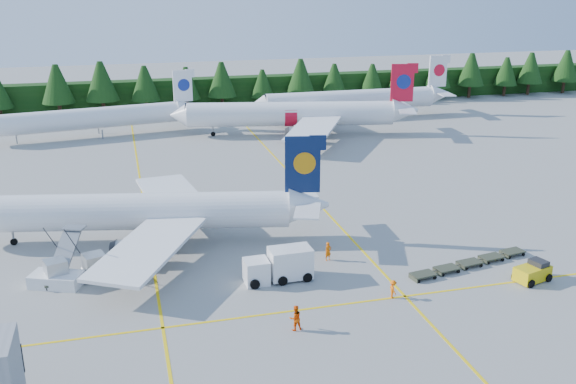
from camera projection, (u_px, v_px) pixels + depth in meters
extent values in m
plane|color=gray|center=(315.00, 274.00, 57.66)|extent=(320.00, 320.00, 0.00)
cube|color=yellow|center=(145.00, 213.00, 72.60)|extent=(0.25, 120.00, 0.01)
cube|color=yellow|center=(314.00, 199.00, 77.47)|extent=(0.25, 120.00, 0.01)
cube|color=yellow|center=(337.00, 305.00, 52.16)|extent=(80.00, 0.25, 0.01)
cube|color=black|center=(198.00, 93.00, 131.94)|extent=(220.00, 4.00, 6.00)
cylinder|color=silver|center=(132.00, 212.00, 63.60)|extent=(31.32, 10.02, 3.67)
cube|color=#08173E|center=(303.00, 165.00, 62.99)|extent=(3.48, 1.03, 5.69)
cube|color=silver|center=(170.00, 192.00, 71.31)|extent=(6.95, 14.28, 1.04)
cylinder|color=gray|center=(150.00, 210.00, 69.27)|extent=(3.45, 2.53, 1.93)
cube|color=silver|center=(148.00, 247.00, 56.51)|extent=(11.64, 14.69, 1.04)
cylinder|color=gray|center=(133.00, 250.00, 59.18)|extent=(3.45, 2.53, 1.93)
cylinder|color=gray|center=(13.00, 237.00, 63.81)|extent=(0.22, 0.22, 1.56)
cylinder|color=silver|center=(290.00, 114.00, 108.05)|extent=(34.63, 10.98, 4.06)
cone|color=silver|center=(179.00, 115.00, 107.08)|extent=(3.61, 4.55, 4.06)
cube|color=red|center=(402.00, 83.00, 107.42)|extent=(3.85, 1.13, 6.30)
cube|color=silver|center=(304.00, 108.00, 116.58)|extent=(7.73, 15.81, 1.15)
cylinder|color=gray|center=(294.00, 118.00, 114.32)|extent=(3.81, 2.79, 2.13)
cube|color=silver|center=(313.00, 128.00, 100.22)|extent=(12.84, 16.25, 1.15)
cylinder|color=gray|center=(299.00, 134.00, 103.16)|extent=(3.81, 2.79, 2.13)
cylinder|color=gray|center=(213.00, 131.00, 108.25)|extent=(0.24, 0.24, 1.73)
cylinder|color=silver|center=(88.00, 119.00, 106.71)|extent=(30.17, 8.19, 3.53)
cube|color=silver|center=(183.00, 86.00, 111.58)|extent=(3.36, 0.83, 5.47)
cylinder|color=gray|center=(17.00, 140.00, 103.11)|extent=(0.21, 0.21, 1.41)
cylinder|color=silver|center=(350.00, 100.00, 121.11)|extent=(32.92, 4.15, 3.87)
cone|color=silver|center=(259.00, 105.00, 116.65)|extent=(2.74, 3.89, 3.87)
cube|color=silver|center=(438.00, 71.00, 124.08)|extent=(3.68, 0.37, 6.00)
cylinder|color=gray|center=(287.00, 118.00, 118.83)|extent=(0.23, 0.23, 1.55)
cube|color=silver|center=(57.00, 280.00, 55.30)|extent=(4.89, 3.78, 1.14)
cube|color=gray|center=(65.00, 251.00, 56.67)|extent=(3.12, 4.45, 3.07)
cube|color=gray|center=(74.00, 228.00, 58.18)|extent=(2.20, 1.86, 0.12)
cube|color=white|center=(256.00, 272.00, 55.68)|extent=(2.12, 2.12, 2.16)
cube|color=black|center=(256.00, 266.00, 55.52)|extent=(1.80, 2.00, 0.92)
cube|color=white|center=(290.00, 262.00, 56.37)|extent=(3.76, 2.37, 2.67)
cube|color=gold|center=(532.00, 273.00, 56.17)|extent=(3.52, 2.50, 1.25)
cube|color=black|center=(539.00, 263.00, 56.25)|extent=(1.49, 1.73, 0.57)
cube|color=#323627|center=(423.00, 274.00, 56.73)|extent=(2.35, 1.67, 0.13)
cube|color=#323627|center=(447.00, 268.00, 57.93)|extent=(2.35, 1.67, 0.13)
cube|color=#323627|center=(470.00, 262.00, 59.12)|extent=(2.35, 1.67, 0.13)
cube|color=#323627|center=(491.00, 257.00, 60.32)|extent=(2.35, 1.67, 0.13)
cube|color=#323627|center=(512.00, 251.00, 61.51)|extent=(2.35, 1.67, 0.13)
cube|color=#323627|center=(57.00, 280.00, 55.54)|extent=(2.99, 2.63, 0.16)
cube|color=#AFB2B4|center=(56.00, 270.00, 55.24)|extent=(2.21, 2.18, 1.76)
cube|color=#323627|center=(96.00, 273.00, 56.75)|extent=(2.99, 2.63, 0.16)
cube|color=#AFB2B4|center=(95.00, 263.00, 56.44)|extent=(2.21, 2.18, 1.76)
imported|color=#EB5E04|center=(328.00, 251.00, 60.24)|extent=(0.76, 0.61, 1.82)
imported|color=#F34D05|center=(295.00, 318.00, 48.19)|extent=(1.06, 0.87, 2.02)
imported|color=#F45C05|center=(393.00, 289.00, 53.11)|extent=(0.47, 0.67, 1.59)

